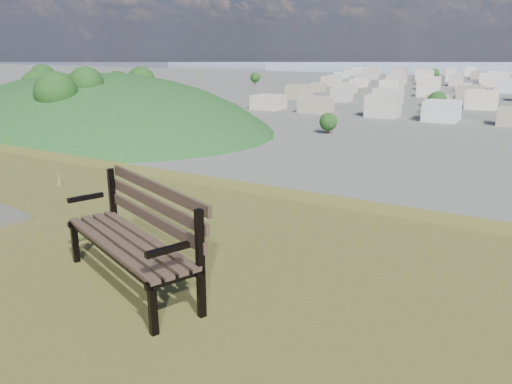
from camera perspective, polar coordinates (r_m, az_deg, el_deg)
The scene contains 3 objects.
park_bench at distance 4.09m, azimuth -13.37°, elevation -4.23°, with size 1.65×1.05×0.83m.
green_wooded_hill at distance 182.21m, azimuth -17.73°, elevation 6.91°, with size 148.36×118.69×74.18m.
city_trees at distance 322.46m, azimuth 25.86°, elevation 10.62°, with size 406.52×387.20×9.98m.
Camera 1 is at (1.96, -1.45, 26.86)m, focal length 35.00 mm.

